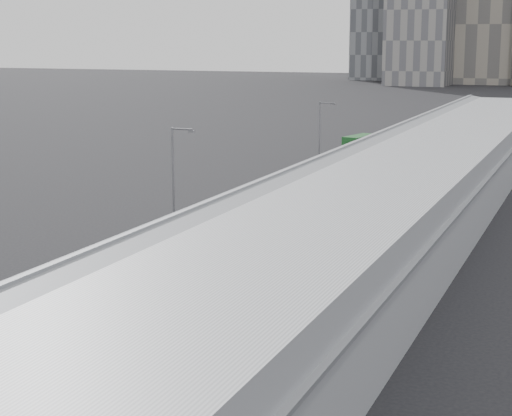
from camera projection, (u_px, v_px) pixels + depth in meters
The scene contains 19 objects.
sidewalk at pixel (348, 239), 70.51m from camera, with size 10.00×170.00×0.12m, color gray.
lane_line at pixel (232, 229), 74.39m from camera, with size 0.12×160.00×0.02m, color gold.
depot at pixel (397, 202), 68.37m from camera, with size 12.45×160.40×7.20m.
bus_1 at pixel (18, 354), 40.81m from camera, with size 3.04×12.20×3.53m.
bus_2 at pixel (144, 284), 51.95m from camera, with size 3.74×13.61×3.93m.
bus_3 at pixel (233, 234), 65.69m from camera, with size 3.66×12.63×3.64m.
bus_4 at pixel (298, 204), 77.40m from camera, with size 3.33×13.39×3.88m.
bus_5 at pixel (341, 179), 91.79m from camera, with size 2.74×12.22×3.56m.
bus_6 at pixel (370, 161), 104.74m from camera, with size 2.87×12.86×3.75m.
bus_7 at pixel (397, 148), 117.68m from camera, with size 3.80×12.93×3.73m.
bus_8 at pixel (421, 137), 130.48m from camera, with size 2.93×13.01×3.79m.
bus_9 at pixel (441, 128), 143.54m from camera, with size 2.99×13.12×3.82m.
tree_1 at pixel (161, 269), 48.06m from camera, with size 2.95×2.95×5.06m.
tree_2 at pixel (323, 201), 72.73m from camera, with size 1.25×1.25×3.41m.
tree_3 at pixel (393, 161), 96.42m from camera, with size 1.23×1.23×3.41m.
street_lamp_near at pixel (175, 177), 68.76m from camera, with size 2.04×0.22×9.38m.
street_lamp_far at pixel (321, 133), 103.48m from camera, with size 2.04×0.22×8.88m.
shipping_container at pixel (360, 145), 123.11m from camera, with size 2.50×6.45×2.70m, color #14421A.
suv at pixel (391, 135), 140.02m from camera, with size 2.93×6.35×1.77m, color black.
Camera 1 is at (27.73, -11.51, 16.28)m, focal length 60.00 mm.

